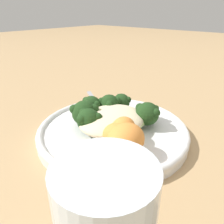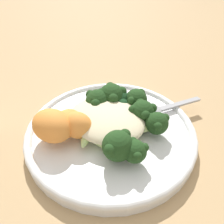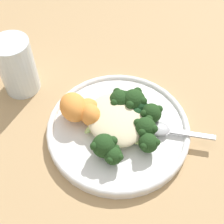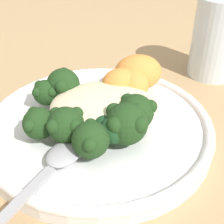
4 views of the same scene
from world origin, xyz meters
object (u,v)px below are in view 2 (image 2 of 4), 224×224
at_px(plate, 110,131).
at_px(kale_tuft, 116,102).
at_px(sweet_potato_chunk_2, 52,126).
at_px(broccoli_stalk_6, 96,107).
at_px(broccoli_stalk_4, 129,105).
at_px(broccoli_stalk_2, 143,125).
at_px(broccoli_stalk_3, 137,114).
at_px(quinoa_mound, 107,119).
at_px(broccoli_stalk_1, 127,149).
at_px(sweet_potato_chunk_0, 68,123).
at_px(spoon, 156,110).
at_px(broccoli_stalk_5, 110,99).
at_px(sweet_potato_chunk_1, 77,125).
at_px(broccoli_stalk_0, 111,143).

distance_m(plate, kale_tuft, 0.05).
bearing_deg(sweet_potato_chunk_2, broccoli_stalk_6, 78.07).
relative_size(plate, broccoli_stalk_4, 2.01).
bearing_deg(broccoli_stalk_6, broccoli_stalk_2, -109.78).
height_order(broccoli_stalk_4, sweet_potato_chunk_2, sweet_potato_chunk_2).
bearing_deg(broccoli_stalk_2, plate, 158.46).
bearing_deg(broccoli_stalk_3, quinoa_mound, 166.90).
xyz_separation_m(broccoli_stalk_1, sweet_potato_chunk_0, (-0.09, -0.02, 0.00)).
bearing_deg(sweet_potato_chunk_0, broccoli_stalk_2, 36.91).
relative_size(broccoli_stalk_4, spoon, 1.12).
relative_size(broccoli_stalk_3, broccoli_stalk_5, 0.89).
distance_m(broccoli_stalk_4, broccoli_stalk_6, 0.05).
xyz_separation_m(sweet_potato_chunk_1, sweet_potato_chunk_2, (-0.02, -0.02, 0.00)).
xyz_separation_m(broccoli_stalk_1, broccoli_stalk_3, (-0.02, 0.06, 0.00)).
distance_m(broccoli_stalk_0, sweet_potato_chunk_2, 0.09).
relative_size(broccoli_stalk_3, broccoli_stalk_4, 0.77).
relative_size(broccoli_stalk_2, broccoli_stalk_6, 0.98).
relative_size(broccoli_stalk_1, spoon, 0.85).
height_order(broccoli_stalk_5, broccoli_stalk_6, broccoli_stalk_5).
bearing_deg(sweet_potato_chunk_0, broccoli_stalk_1, 9.15).
distance_m(broccoli_stalk_6, kale_tuft, 0.03).
bearing_deg(broccoli_stalk_4, plate, -173.84).
distance_m(broccoli_stalk_0, sweet_potato_chunk_1, 0.06).
height_order(broccoli_stalk_2, sweet_potato_chunk_1, sweet_potato_chunk_1).
height_order(sweet_potato_chunk_1, spoon, sweet_potato_chunk_1).
height_order(plate, sweet_potato_chunk_1, sweet_potato_chunk_1).
distance_m(broccoli_stalk_0, broccoli_stalk_4, 0.09).
bearing_deg(sweet_potato_chunk_1, broccoli_stalk_4, 71.29).
bearing_deg(broccoli_stalk_4, spoon, -39.29).
height_order(sweet_potato_chunk_2, spoon, sweet_potato_chunk_2).
xyz_separation_m(plate, spoon, (0.04, 0.07, 0.01)).
distance_m(broccoli_stalk_1, broccoli_stalk_3, 0.07).
xyz_separation_m(broccoli_stalk_2, spoon, (-0.01, 0.06, -0.01)).
bearing_deg(broccoli_stalk_5, broccoli_stalk_0, -152.67).
bearing_deg(sweet_potato_chunk_0, quinoa_mound, 51.75).
distance_m(sweet_potato_chunk_1, spoon, 0.13).
bearing_deg(plate, broccoli_stalk_1, -31.98).
relative_size(plate, broccoli_stalk_0, 2.60).
bearing_deg(broccoli_stalk_5, sweet_potato_chunk_2, 155.67).
bearing_deg(spoon, broccoli_stalk_1, -142.22).
relative_size(broccoli_stalk_5, sweet_potato_chunk_0, 2.29).
distance_m(quinoa_mound, broccoli_stalk_2, 0.05).
bearing_deg(spoon, kale_tuft, 153.12).
relative_size(broccoli_stalk_0, sweet_potato_chunk_0, 2.04).
height_order(broccoli_stalk_3, broccoli_stalk_4, broccoli_stalk_3).
distance_m(sweet_potato_chunk_2, kale_tuft, 0.11).
bearing_deg(broccoli_stalk_6, plate, -129.00).
height_order(broccoli_stalk_2, broccoli_stalk_4, broccoli_stalk_4).
xyz_separation_m(broccoli_stalk_0, kale_tuft, (-0.05, 0.08, -0.00)).
xyz_separation_m(broccoli_stalk_1, kale_tuft, (-0.07, 0.07, 0.00)).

